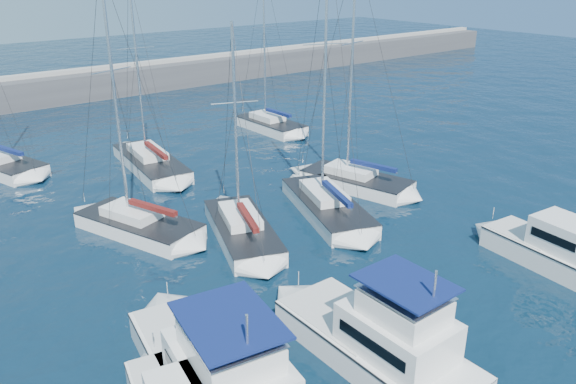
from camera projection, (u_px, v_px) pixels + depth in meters
ground at (362, 306)px, 26.26m from camera, size 220.00×220.00×0.00m
breakwater at (36, 95)px, 63.70m from camera, size 160.00×6.00×4.45m
motor_yacht_port_inner at (221, 379)px, 19.95m from camera, size 5.41×10.70×4.69m
motor_yacht_stbd_inner at (383, 342)px, 21.91m from camera, size 3.41×8.82×4.69m
motor_yacht_stbd_outer at (553, 249)px, 29.46m from camera, size 3.33×6.84×3.20m
sailboat_mid_b at (138, 225)px, 33.19m from camera, size 5.54×8.41×15.27m
sailboat_mid_c at (242, 230)px, 32.54m from camera, size 5.56×8.70×12.49m
sailboat_mid_d at (327, 205)px, 35.81m from camera, size 6.03×9.57×16.89m
sailboat_mid_e at (356, 181)px, 39.87m from camera, size 5.01×8.31×16.12m
sailboat_back_a at (2, 165)px, 43.06m from camera, size 5.23×8.29×14.33m
sailboat_back_b at (151, 163)px, 43.64m from camera, size 4.24×10.01×14.57m
sailboat_back_c at (270, 125)px, 53.78m from camera, size 3.28×7.70×15.28m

